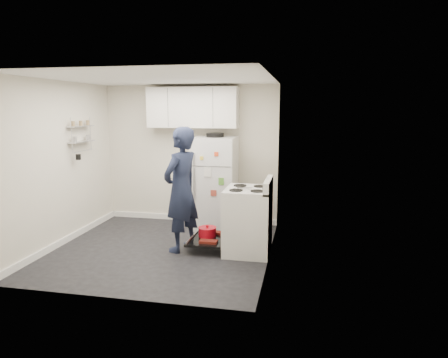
% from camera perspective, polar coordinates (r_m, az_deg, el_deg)
% --- Properties ---
extents(room, '(3.21, 3.21, 2.51)m').
position_cam_1_polar(room, '(5.89, -9.29, 1.37)').
color(room, black).
rests_on(room, ground).
extents(electric_range, '(0.66, 0.76, 1.10)m').
position_cam_1_polar(electric_range, '(5.85, 3.34, -6.00)').
color(electric_range, silver).
rests_on(electric_range, ground).
extents(open_oven_door, '(0.55, 0.70, 0.22)m').
position_cam_1_polar(open_oven_door, '(6.08, -2.31, -8.16)').
color(open_oven_door, black).
rests_on(open_oven_door, ground).
extents(refrigerator, '(0.72, 0.74, 1.67)m').
position_cam_1_polar(refrigerator, '(6.95, -1.26, -0.53)').
color(refrigerator, silver).
rests_on(refrigerator, ground).
extents(upper_cabinets, '(1.60, 0.33, 0.70)m').
position_cam_1_polar(upper_cabinets, '(7.12, -4.49, 10.15)').
color(upper_cabinets, silver).
rests_on(upper_cabinets, room).
extents(wall_shelf_rack, '(0.14, 0.60, 0.61)m').
position_cam_1_polar(wall_shelf_rack, '(6.91, -19.74, 6.08)').
color(wall_shelf_rack, '#B2B2B7').
rests_on(wall_shelf_rack, room).
extents(person, '(0.65, 0.78, 1.83)m').
position_cam_1_polar(person, '(5.85, -6.14, -1.52)').
color(person, '#171E35').
rests_on(person, ground).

